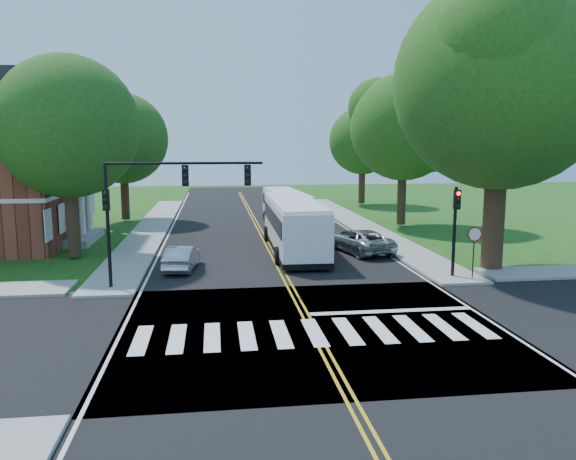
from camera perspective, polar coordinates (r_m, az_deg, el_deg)
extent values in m
plane|color=#184D13|center=(20.70, 2.46, -9.92)|extent=(140.00, 140.00, 0.00)
cube|color=black|center=(38.04, -2.24, -1.23)|extent=(14.00, 96.00, 0.01)
cube|color=black|center=(20.70, 2.46, -9.90)|extent=(60.00, 12.00, 0.01)
cube|color=gold|center=(41.97, -2.75, -0.27)|extent=(0.36, 70.00, 0.01)
cube|color=silver|center=(41.96, -12.04, -0.46)|extent=(0.12, 70.00, 0.01)
cube|color=silver|center=(43.06, 6.30, -0.08)|extent=(0.12, 70.00, 0.01)
cube|color=silver|center=(20.23, 2.70, -10.33)|extent=(12.60, 3.00, 0.01)
cube|color=silver|center=(23.00, 10.46, -8.09)|extent=(6.60, 0.40, 0.01)
cube|color=gray|center=(45.05, -13.66, 0.19)|extent=(2.60, 40.00, 0.15)
cube|color=gray|center=(46.30, 7.22, 0.60)|extent=(2.60, 40.00, 0.15)
cylinder|color=#352215|center=(31.08, 20.20, 1.82)|extent=(1.10, 1.10, 6.00)
sphere|color=#36681E|center=(31.03, 20.86, 13.84)|extent=(10.80, 10.80, 10.80)
cylinder|color=#352215|center=(34.51, -21.00, 1.42)|extent=(0.70, 0.70, 4.80)
sphere|color=#36681E|center=(34.27, -21.47, 9.74)|extent=(8.00, 8.00, 8.00)
cylinder|color=#352215|center=(50.06, -16.24, 3.56)|extent=(0.70, 0.70, 4.40)
sphere|color=#36681E|center=(49.88, -16.47, 8.90)|extent=(7.60, 7.60, 7.60)
cylinder|color=#352215|center=(45.98, 11.47, 3.67)|extent=(0.70, 0.70, 5.00)
sphere|color=#36681E|center=(45.82, 11.67, 10.19)|extent=(8.40, 8.40, 8.40)
cylinder|color=#352215|center=(61.55, 7.51, 4.76)|extent=(0.70, 0.70, 4.40)
sphere|color=#36681E|center=(61.40, 7.59, 8.98)|extent=(7.20, 7.20, 7.20)
cube|color=silver|center=(40.37, -20.44, 5.09)|extent=(1.40, 6.00, 0.45)
cube|color=gray|center=(40.81, -20.13, -0.73)|extent=(1.80, 6.00, 0.50)
cylinder|color=silver|center=(38.44, -20.98, 1.45)|extent=(0.50, 0.50, 4.20)
cylinder|color=silver|center=(40.56, -20.27, 1.85)|extent=(0.50, 0.50, 4.20)
cylinder|color=silver|center=(42.70, -19.63, 2.20)|extent=(0.50, 0.50, 4.20)
cylinder|color=black|center=(26.57, -17.77, -0.69)|extent=(0.16, 0.16, 4.60)
cube|color=black|center=(26.21, -18.00, 2.93)|extent=(0.30, 0.22, 0.95)
sphere|color=black|center=(26.04, -18.09, 3.55)|extent=(0.18, 0.18, 0.18)
cylinder|color=black|center=(25.84, -10.41, 6.69)|extent=(7.00, 0.12, 0.12)
cube|color=black|center=(25.72, -10.39, 5.46)|extent=(0.30, 0.22, 0.95)
cube|color=black|center=(25.74, -4.13, 5.58)|extent=(0.30, 0.22, 0.95)
cylinder|color=black|center=(28.63, 16.54, -0.18)|extent=(0.16, 0.16, 4.40)
cube|color=black|center=(28.29, 16.81, 2.98)|extent=(0.30, 0.22, 0.95)
sphere|color=#FF0A05|center=(28.14, 16.95, 3.56)|extent=(0.18, 0.18, 0.18)
cylinder|color=black|center=(28.70, 18.31, -2.47)|extent=(0.06, 0.06, 2.20)
cylinder|color=#A50A07|center=(28.50, 18.44, -0.41)|extent=(0.76, 0.04, 0.76)
cube|color=white|center=(34.58, 0.57, 0.46)|extent=(2.81, 12.24, 2.84)
cube|color=black|center=(34.51, 0.57, 1.31)|extent=(2.87, 11.39, 0.98)
cube|color=black|center=(40.59, -0.53, 2.22)|extent=(2.53, 0.14, 1.65)
cube|color=orange|center=(40.49, -0.53, 3.53)|extent=(1.76, 0.13, 0.33)
cube|color=black|center=(34.79, 0.57, -1.60)|extent=(2.86, 12.34, 0.31)
cube|color=white|center=(34.40, 0.58, 2.90)|extent=(2.75, 11.87, 0.23)
cylinder|color=black|center=(38.88, 1.78, -0.26)|extent=(0.35, 1.00, 0.99)
cylinder|color=black|center=(38.58, -2.17, -0.33)|extent=(0.35, 1.00, 0.99)
cylinder|color=black|center=(31.35, 3.87, -2.48)|extent=(0.35, 1.00, 0.99)
cylinder|color=black|center=(30.98, -1.03, -2.60)|extent=(0.35, 1.00, 0.99)
cube|color=white|center=(45.10, -0.15, 2.17)|extent=(2.91, 10.79, 2.49)
cube|color=black|center=(45.05, -0.15, 2.74)|extent=(2.94, 10.04, 0.86)
cube|color=black|center=(50.33, -1.29, 3.22)|extent=(2.22, 0.23, 1.45)
cube|color=orange|center=(50.26, -1.29, 4.15)|extent=(1.54, 0.19, 0.29)
cube|color=black|center=(45.24, -0.15, 0.78)|extent=(2.97, 10.89, 0.27)
cube|color=white|center=(44.96, -0.15, 3.80)|extent=(2.85, 10.46, 0.20)
cylinder|color=black|center=(48.87, 0.44, 1.54)|extent=(0.34, 0.88, 0.87)
cylinder|color=black|center=(48.47, -2.29, 1.48)|extent=(0.34, 0.88, 0.87)
cylinder|color=black|center=(42.30, 2.23, 0.40)|extent=(0.34, 0.88, 0.87)
cylinder|color=black|center=(41.84, -0.91, 0.31)|extent=(0.34, 0.88, 0.87)
imported|color=#B5B8BD|center=(30.15, -10.73, -2.79)|extent=(1.87, 4.07, 1.29)
imported|color=#AAADB1|center=(34.51, 7.40, -1.12)|extent=(3.57, 5.59, 1.44)
imported|color=black|center=(35.90, 6.41, -0.93)|extent=(2.49, 4.28, 1.17)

